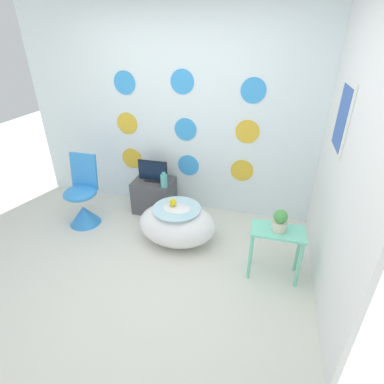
{
  "coord_description": "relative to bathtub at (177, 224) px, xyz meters",
  "views": [
    {
      "loc": [
        1.04,
        -1.84,
        2.2
      ],
      "look_at": [
        0.33,
        0.82,
        0.72
      ],
      "focal_mm": 28.0,
      "sensor_mm": 36.0,
      "label": 1
    }
  ],
  "objects": [
    {
      "name": "bathtub",
      "position": [
        0.0,
        0.0,
        0.0
      ],
      "size": [
        0.9,
        0.66,
        0.47
      ],
      "color": "white",
      "rests_on": "ground_plane"
    },
    {
      "name": "rubber_duck",
      "position": [
        -0.05,
        0.01,
        0.28
      ],
      "size": [
        0.08,
        0.09,
        0.1
      ],
      "color": "yellow",
      "rests_on": "bathtub"
    },
    {
      "name": "tv",
      "position": [
        -0.51,
        0.59,
        0.34
      ],
      "size": [
        0.4,
        0.12,
        0.28
      ],
      "color": "black",
      "rests_on": "tv_cabinet"
    },
    {
      "name": "chair",
      "position": [
        -1.27,
        0.06,
        0.05
      ],
      "size": [
        0.41,
        0.41,
        0.9
      ],
      "color": "#338CE0",
      "rests_on": "ground_plane"
    },
    {
      "name": "vase",
      "position": [
        -0.31,
        0.46,
        0.3
      ],
      "size": [
        0.09,
        0.09,
        0.2
      ],
      "color": "#51B2AD",
      "rests_on": "tv_cabinet"
    },
    {
      "name": "wall_back_dotted",
      "position": [
        -0.13,
        0.84,
        1.06
      ],
      "size": [
        4.26,
        0.05,
        2.6
      ],
      "color": "white",
      "rests_on": "ground_plane"
    },
    {
      "name": "ground_plane",
      "position": [
        -0.13,
        -0.88,
        -0.24
      ],
      "size": [
        12.0,
        12.0,
        0.0
      ],
      "primitive_type": "plane",
      "color": "silver"
    },
    {
      "name": "wall_right",
      "position": [
        1.52,
        -0.03,
        1.07
      ],
      "size": [
        0.06,
        2.71,
        2.6
      ],
      "color": "white",
      "rests_on": "ground_plane"
    },
    {
      "name": "side_table",
      "position": [
        1.1,
        -0.28,
        0.19
      ],
      "size": [
        0.51,
        0.28,
        0.55
      ],
      "color": "#72D8B7",
      "rests_on": "ground_plane"
    },
    {
      "name": "potted_plant_left",
      "position": [
        1.1,
        -0.28,
        0.41
      ],
      "size": [
        0.14,
        0.14,
        0.22
      ],
      "color": "beige",
      "rests_on": "side_table"
    },
    {
      "name": "tv_cabinet",
      "position": [
        -0.51,
        0.59,
        -0.01
      ],
      "size": [
        0.52,
        0.4,
        0.45
      ],
      "color": "#4C4C51",
      "rests_on": "ground_plane"
    }
  ]
}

